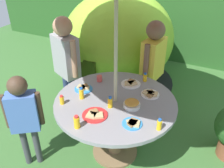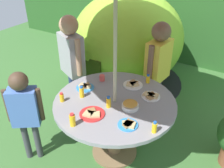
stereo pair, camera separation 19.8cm
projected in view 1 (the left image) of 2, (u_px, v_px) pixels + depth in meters
name	position (u px, v px, depth m)	size (l,w,h in m)	color
ground_plane	(115.00, 152.00, 2.97)	(10.00, 10.00, 0.02)	#3D6B33
hedge_backdrop	(182.00, 10.00, 4.89)	(9.00, 0.70, 1.96)	#285623
garden_table	(115.00, 113.00, 2.66)	(1.30, 1.30, 0.76)	brown
wooden_chair	(83.00, 65.00, 3.78)	(0.66, 0.66, 0.96)	brown
dome_tent	(119.00, 39.00, 4.07)	(2.26, 2.26, 1.56)	#8CC633
child_in_yellow_shirt	(153.00, 59.00, 3.15)	(0.25, 0.47, 1.39)	#3F3F47
child_in_grey_shirt	(66.00, 56.00, 3.16)	(0.44, 0.34, 1.43)	navy
child_in_blue_shirt	(23.00, 112.00, 2.47)	(0.33, 0.30, 1.13)	#3F3F47
snack_bowl	(132.00, 104.00, 2.46)	(0.17, 0.17, 0.08)	white
plate_far_right	(84.00, 88.00, 2.77)	(0.20, 0.20, 0.03)	#338CD8
plate_center_front	(150.00, 94.00, 2.66)	(0.20, 0.20, 0.03)	white
plate_far_left	(95.00, 115.00, 2.35)	(0.25, 0.25, 0.03)	red
plate_front_edge	(131.00, 83.00, 2.86)	(0.23, 0.23, 0.03)	white
plate_center_back	(133.00, 123.00, 2.24)	(0.19, 0.19, 0.03)	#338CD8
juice_bottle_near_left	(77.00, 122.00, 2.18)	(0.05, 0.05, 0.13)	yellow
juice_bottle_near_right	(81.00, 93.00, 2.58)	(0.05, 0.05, 0.13)	yellow
juice_bottle_mid_left	(62.00, 100.00, 2.50)	(0.04, 0.04, 0.10)	yellow
juice_bottle_mid_right	(111.00, 102.00, 2.45)	(0.05, 0.05, 0.13)	yellow
juice_bottle_back_edge	(145.00, 77.00, 2.90)	(0.05, 0.05, 0.11)	yellow
juice_bottle_spot_a	(159.00, 125.00, 2.17)	(0.04, 0.04, 0.12)	yellow
cup_near	(99.00, 78.00, 2.91)	(0.06, 0.06, 0.07)	#E04C47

